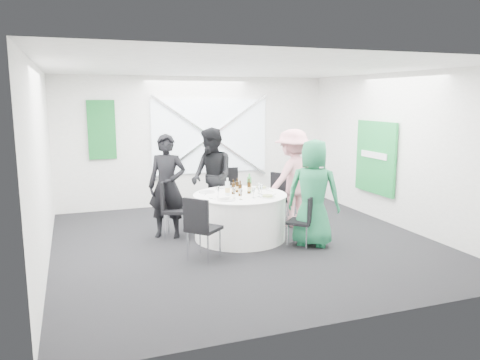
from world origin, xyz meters
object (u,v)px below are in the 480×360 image
object	(u,v)px
chair_back	(228,190)
green_water_bottle	(249,185)
chair_front_left	(200,224)
person_woman_green	(313,193)
chair_back_right	(277,195)
person_man_back_left	(167,186)
chair_back_left	(171,205)
person_woman_pink	(293,178)
person_man_back	(212,177)
banquet_table	(240,216)
chair_front_right	(305,218)
clear_water_bottle	(227,189)

from	to	relation	value
chair_back	green_water_bottle	distance (m)	1.11
chair_front_left	person_woman_green	distance (m)	1.91
chair_back_right	person_man_back_left	bearing A→B (deg)	-119.86
chair_back_left	person_woman_pink	bearing A→B (deg)	-67.84
chair_back_right	person_man_back_left	size ratio (longest dim) A/B	0.55
chair_back_left	person_man_back	bearing A→B (deg)	-35.66
banquet_table	chair_back_left	world-z (taller)	chair_back_left
chair_front_right	chair_back_right	bearing A→B (deg)	-140.31
person_woman_green	green_water_bottle	size ratio (longest dim) A/B	5.32
chair_back	person_man_back_left	xyz separation A→B (m)	(-1.30, -0.67, 0.28)
person_man_back_left	person_woman_green	size ratio (longest dim) A/B	1.02
chair_back	chair_front_right	world-z (taller)	chair_back
clear_water_bottle	person_woman_green	bearing A→B (deg)	-31.21
person_woman_pink	person_woman_green	size ratio (longest dim) A/B	1.04
clear_water_bottle	chair_back_right	bearing A→B (deg)	27.59
clear_water_bottle	person_woman_pink	bearing A→B (deg)	18.48
person_man_back_left	person_woman_pink	world-z (taller)	person_woman_pink
chair_front_left	person_man_back_left	size ratio (longest dim) A/B	0.54
chair_front_left	person_man_back	world-z (taller)	person_man_back
banquet_table	green_water_bottle	distance (m)	0.56
chair_back	chair_back_left	xyz separation A→B (m)	(-1.25, -0.75, -0.02)
chair_back	person_man_back_left	size ratio (longest dim) A/B	0.58
chair_front_left	person_man_back_left	bearing A→B (deg)	-34.31
chair_back_right	green_water_bottle	distance (m)	0.93
chair_front_right	clear_water_bottle	distance (m)	1.35
person_woman_pink	person_woman_green	world-z (taller)	person_woman_pink
person_man_back	clear_water_bottle	world-z (taller)	person_man_back
chair_back_left	person_woman_green	distance (m)	2.37
person_man_back_left	person_woman_green	bearing A→B (deg)	-6.71
clear_water_bottle	chair_back	bearing A→B (deg)	71.32
person_woman_pink	chair_back_left	bearing A→B (deg)	-19.98
chair_back_right	chair_back_left	bearing A→B (deg)	-117.43
chair_back_left	person_man_back_left	distance (m)	0.32
chair_front_right	person_woman_green	xyz separation A→B (m)	(0.17, 0.06, 0.38)
chair_front_right	person_man_back_left	distance (m)	2.36
green_water_bottle	person_woman_green	bearing A→B (deg)	-47.92
chair_back	person_woman_green	world-z (taller)	person_woman_green
chair_front_right	person_man_back_left	world-z (taller)	person_man_back_left
person_woman_green	person_man_back_left	bearing A→B (deg)	6.75
chair_front_right	chair_front_left	size ratio (longest dim) A/B	0.88
banquet_table	chair_front_left	world-z (taller)	chair_front_left
person_woman_pink	chair_front_right	bearing A→B (deg)	51.94
chair_back	person_woman_pink	xyz separation A→B (m)	(1.01, -0.72, 0.29)
person_man_back	person_woman_pink	bearing A→B (deg)	57.56
chair_front_right	person_woman_pink	world-z (taller)	person_woman_pink
chair_front_right	person_man_back	world-z (taller)	person_man_back
person_man_back	person_woman_green	world-z (taller)	person_man_back
banquet_table	clear_water_bottle	size ratio (longest dim) A/B	5.36
banquet_table	chair_front_right	size ratio (longest dim) A/B	1.88
banquet_table	chair_back_right	xyz separation A→B (m)	(0.93, 0.58, 0.19)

